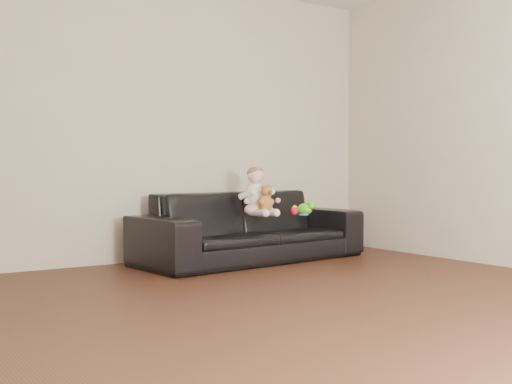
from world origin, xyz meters
TOP-DOWN VIEW (x-y plane):
  - floor at (0.00, 0.00)m, footprint 5.50×5.50m
  - wall_back at (0.00, 2.75)m, footprint 5.00×0.00m
  - sofa at (0.87, 2.25)m, footprint 2.24×1.07m
  - baby at (0.86, 2.13)m, footprint 0.31×0.39m
  - teddy_bear at (0.87, 2.00)m, footprint 0.13×0.14m
  - toy_green at (1.33, 2.04)m, footprint 0.16×0.18m
  - toy_rattle at (1.25, 2.08)m, footprint 0.09×0.09m
  - toy_blue_disc at (1.32, 2.04)m, footprint 0.13×0.13m

SIDE VIEW (x-z plane):
  - floor at x=0.00m, z-range 0.00..0.00m
  - sofa at x=0.87m, z-range 0.00..0.63m
  - toy_blue_disc at x=1.32m, z-range 0.41..0.43m
  - toy_rattle at x=1.25m, z-range 0.41..0.49m
  - toy_green at x=1.33m, z-range 0.41..0.52m
  - teddy_bear at x=0.87m, z-range 0.46..0.70m
  - baby at x=0.86m, z-range 0.39..0.84m
  - wall_back at x=0.00m, z-range -1.20..3.80m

